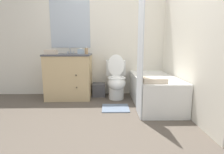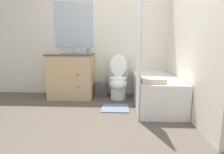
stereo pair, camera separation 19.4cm
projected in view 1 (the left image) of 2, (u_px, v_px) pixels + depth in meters
ground_plane at (107, 127)px, 2.24m from camera, size 14.00×14.00×0.00m
wall_back at (107, 35)px, 3.62m from camera, size 8.00×0.06×2.50m
wall_right at (181, 32)px, 2.83m from camera, size 0.05×2.60×2.50m
vanity_cabinet at (69, 76)px, 3.43m from camera, size 0.86×0.61×0.87m
sink_faucet at (71, 52)px, 3.56m from camera, size 0.14×0.12×0.12m
toilet at (116, 80)px, 3.42m from camera, size 0.39×0.65×0.86m
bathtub at (154, 90)px, 3.08m from camera, size 0.68×1.42×0.50m
shower_curtain at (140, 50)px, 2.46m from camera, size 0.02×0.40×1.93m
wastebasket at (99, 90)px, 3.60m from camera, size 0.26×0.22×0.27m
tissue_box at (81, 51)px, 3.49m from camera, size 0.12×0.11×0.12m
soap_dispenser at (86, 51)px, 3.35m from camera, size 0.06×0.06×0.14m
hand_towel_folded at (51, 52)px, 3.22m from camera, size 0.21×0.17×0.09m
bath_towel_folded at (154, 80)px, 2.52m from camera, size 0.33×0.25×0.07m
bath_mat at (115, 108)px, 2.89m from camera, size 0.44×0.39×0.02m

